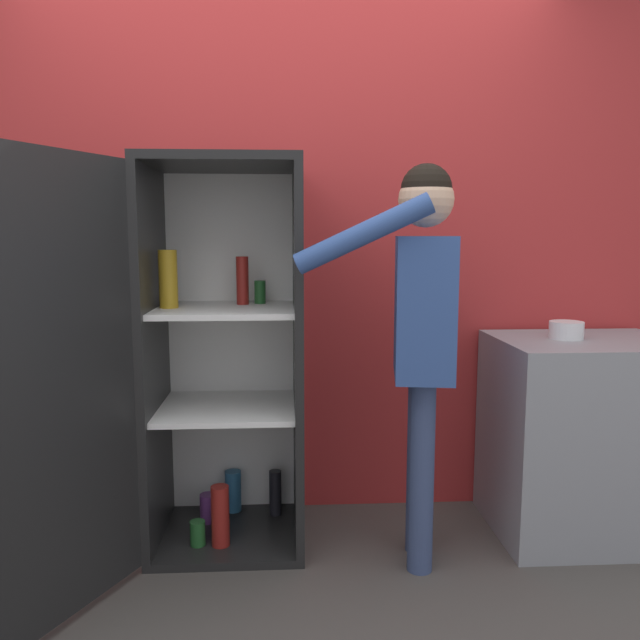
# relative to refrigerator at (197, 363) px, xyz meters

# --- Properties ---
(ground_plane) EXTENTS (12.00, 12.00, 0.00)m
(ground_plane) POSITION_rel_refrigerator_xyz_m (0.37, -0.55, -0.81)
(ground_plane) COLOR #4C4742
(wall_back) EXTENTS (7.00, 0.06, 2.55)m
(wall_back) POSITION_rel_refrigerator_xyz_m (0.37, 0.43, 0.46)
(wall_back) COLOR #B72D2D
(wall_back) RESTS_ON ground_plane
(refrigerator) EXTENTS (0.99, 1.16, 1.65)m
(refrigerator) POSITION_rel_refrigerator_xyz_m (0.00, 0.00, 0.00)
(refrigerator) COLOR black
(refrigerator) RESTS_ON ground_plane
(person) EXTENTS (0.66, 0.52, 1.61)m
(person) POSITION_rel_refrigerator_xyz_m (0.91, -0.16, 0.22)
(person) COLOR #384770
(person) RESTS_ON ground_plane
(counter) EXTENTS (0.79, 0.62, 0.89)m
(counter) POSITION_rel_refrigerator_xyz_m (1.71, 0.07, -0.37)
(counter) COLOR gray
(counter) RESTS_ON ground_plane
(bowl) EXTENTS (0.15, 0.15, 0.08)m
(bowl) POSITION_rel_refrigerator_xyz_m (1.62, 0.10, 0.11)
(bowl) COLOR white
(bowl) RESTS_ON counter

